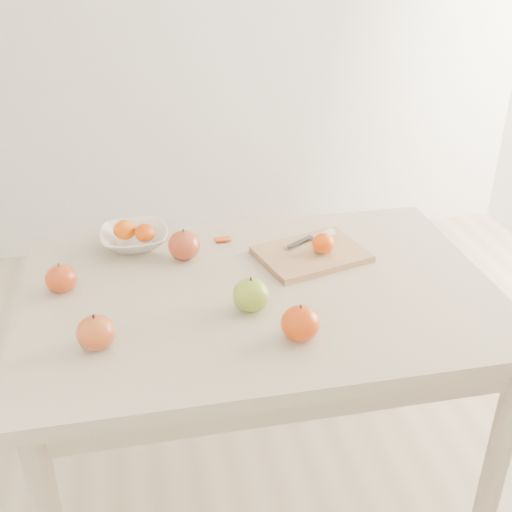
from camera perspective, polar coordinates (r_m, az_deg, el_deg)
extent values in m
plane|color=#C6B293|center=(2.13, 0.29, -20.41)|extent=(3.50, 3.50, 0.00)
cube|color=#C0AD91|center=(1.65, 0.35, -3.57)|extent=(1.20, 0.80, 0.04)
cylinder|color=#BCAA8E|center=(2.13, -16.20, -8.71)|extent=(0.06, 0.06, 0.71)
cylinder|color=#BCAA8E|center=(2.27, 12.04, -5.53)|extent=(0.06, 0.06, 0.71)
cylinder|color=#BCAA8E|center=(1.82, 20.48, -17.28)|extent=(0.06, 0.06, 0.71)
cube|color=tan|center=(1.79, 4.94, 0.18)|extent=(0.33, 0.28, 0.02)
ellipsoid|color=#E24207|center=(1.77, 6.01, 1.15)|extent=(0.06, 0.06, 0.05)
imported|color=white|center=(1.86, -10.74, 1.58)|extent=(0.19, 0.19, 0.05)
ellipsoid|color=#DA6207|center=(1.86, -11.59, 2.30)|extent=(0.06, 0.06, 0.06)
ellipsoid|color=#D85007|center=(1.84, -9.86, 2.05)|extent=(0.06, 0.06, 0.05)
cube|color=#CB510E|center=(1.89, -6.45, 1.50)|extent=(0.07, 0.06, 0.01)
cube|color=#C4450D|center=(1.87, -2.96, 1.45)|extent=(0.05, 0.04, 0.01)
cube|color=white|center=(1.86, 6.11, 1.87)|extent=(0.07, 0.06, 0.01)
cube|color=#323539|center=(1.81, 3.94, 1.28)|extent=(0.09, 0.07, 0.00)
ellipsoid|color=#598912|center=(1.54, -0.46, -3.48)|extent=(0.09, 0.09, 0.08)
ellipsoid|color=maroon|center=(1.77, -6.41, 0.98)|extent=(0.09, 0.09, 0.08)
ellipsoid|color=maroon|center=(1.46, -14.05, -6.61)|extent=(0.09, 0.09, 0.08)
ellipsoid|color=#970301|center=(1.44, 3.96, -5.97)|extent=(0.09, 0.09, 0.08)
ellipsoid|color=maroon|center=(1.68, -16.94, -1.92)|extent=(0.08, 0.08, 0.07)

